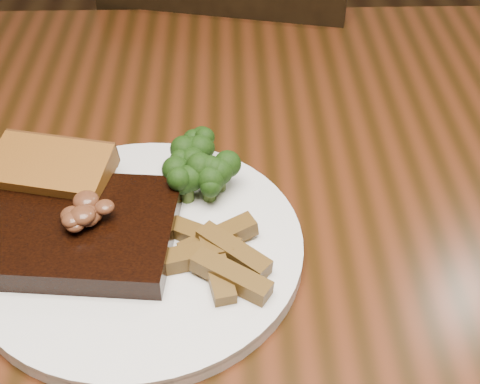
% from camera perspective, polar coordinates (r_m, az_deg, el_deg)
% --- Properties ---
extents(dining_table, '(1.60, 0.90, 0.75)m').
position_cam_1_polar(dining_table, '(0.76, -0.86, -6.20)').
color(dining_table, '#441E0D').
rests_on(dining_table, ground).
extents(chair_far, '(0.46, 0.46, 0.81)m').
position_cam_1_polar(chair_far, '(1.31, -0.51, 4.96)').
color(chair_far, black).
rests_on(chair_far, ground).
extents(plate, '(0.37, 0.37, 0.01)m').
position_cam_1_polar(plate, '(0.64, -8.53, -4.82)').
color(plate, white).
rests_on(plate, dining_table).
extents(steak, '(0.20, 0.16, 0.03)m').
position_cam_1_polar(steak, '(0.64, -13.84, -3.23)').
color(steak, black).
rests_on(steak, plate).
extents(steak_bone, '(0.15, 0.03, 0.02)m').
position_cam_1_polar(steak_bone, '(0.60, -14.72, -7.73)').
color(steak_bone, '#BCAD92').
rests_on(steak_bone, plate).
extents(mushroom_pile, '(0.07, 0.07, 0.03)m').
position_cam_1_polar(mushroom_pile, '(0.62, -13.06, -1.46)').
color(mushroom_pile, '#592F1C').
rests_on(mushroom_pile, steak).
extents(garlic_bread, '(0.13, 0.09, 0.03)m').
position_cam_1_polar(garlic_bread, '(0.70, -15.53, 0.56)').
color(garlic_bread, '#8C5A19').
rests_on(garlic_bread, plate).
extents(potato_wedges, '(0.10, 0.10, 0.02)m').
position_cam_1_polar(potato_wedges, '(0.61, -1.89, -4.88)').
color(potato_wedges, brown).
rests_on(potato_wedges, plate).
extents(broccoli_cluster, '(0.08, 0.08, 0.04)m').
position_cam_1_polar(broccoli_cluster, '(0.68, -3.79, 1.55)').
color(broccoli_cluster, '#18340B').
rests_on(broccoli_cluster, plate).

